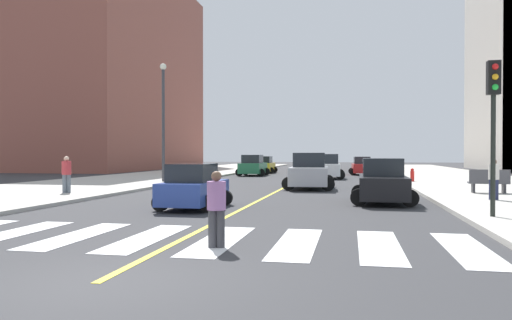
{
  "coord_description": "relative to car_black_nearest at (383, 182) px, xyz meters",
  "views": [
    {
      "loc": [
        3.89,
        -6.88,
        2.02
      ],
      "look_at": [
        -2.45,
        25.54,
        1.59
      ],
      "focal_mm": 34.12,
      "sensor_mm": 36.0,
      "label": 1
    }
  ],
  "objects": [
    {
      "name": "lane_divider_paint",
      "position": [
        -5.16,
        26.42,
        -0.85
      ],
      "size": [
        0.16,
        80.0,
        0.01
      ],
      "primitive_type": "cube",
      "color": "yellow",
      "rests_on": "ground"
    },
    {
      "name": "car_blue_third",
      "position": [
        -6.95,
        -3.38,
        -0.08
      ],
      "size": [
        2.34,
        3.72,
        1.65
      ],
      "rotation": [
        0.0,
        0.0,
        -0.01
      ],
      "color": "#2D479E",
      "rests_on": "ground"
    },
    {
      "name": "car_red_second",
      "position": [
        -0.24,
        26.99,
        -0.04
      ],
      "size": [
        2.54,
        3.97,
        1.74
      ],
      "rotation": [
        0.0,
        0.0,
        3.19
      ],
      "color": "red",
      "rests_on": "ground"
    },
    {
      "name": "car_silver_sixth",
      "position": [
        -3.62,
        7.52,
        0.11
      ],
      "size": [
        3.02,
        4.72,
        2.07
      ],
      "rotation": [
        0.0,
        0.0,
        3.19
      ],
      "color": "#B7B7BC",
      "rests_on": "ground"
    },
    {
      "name": "sidewalk_kerb_west",
      "position": [
        -17.36,
        6.42,
        -0.78
      ],
      "size": [
        10.0,
        120.0,
        0.15
      ],
      "primitive_type": "cube",
      "color": "#B2ADA3",
      "rests_on": "ground"
    },
    {
      "name": "pedestrian_crossing",
      "position": [
        -4.1,
        -10.44,
        0.05
      ],
      "size": [
        0.41,
        0.41,
        1.65
      ],
      "rotation": [
        0.0,
        0.0,
        3.38
      ],
      "color": "#38383D",
      "rests_on": "ground"
    },
    {
      "name": "street_lamp",
      "position": [
        -13.74,
        10.6,
        3.96
      ],
      "size": [
        0.44,
        0.44,
        7.97
      ],
      "color": "#38383D",
      "rests_on": "sidewalk_kerb_west"
    },
    {
      "name": "pedestrian_waiting_east",
      "position": [
        4.42,
        0.7,
        0.21
      ],
      "size": [
        0.41,
        0.41,
        1.66
      ],
      "rotation": [
        0.0,
        0.0,
        6.1
      ],
      "color": "#232847",
      "rests_on": "sidewalk_kerb_east"
    },
    {
      "name": "low_rise_brick_west",
      "position": [
        -33.11,
        40.2,
        12.18
      ],
      "size": [
        16.0,
        32.0,
        26.07
      ],
      "primitive_type": "cube",
      "color": "#904D40",
      "rests_on": "ground"
    },
    {
      "name": "pedestrian_walking_west",
      "position": [
        -14.62,
        0.56,
        0.26
      ],
      "size": [
        0.43,
        0.43,
        1.75
      ],
      "rotation": [
        0.0,
        0.0,
        0.64
      ],
      "color": "slate",
      "rests_on": "sidewalk_kerb_west"
    },
    {
      "name": "car_yellow_seventh",
      "position": [
        -10.13,
        29.24,
        -0.04
      ],
      "size": [
        2.45,
        3.92,
        1.75
      ],
      "rotation": [
        0.0,
        0.0,
        0.0
      ],
      "color": "gold",
      "rests_on": "ground"
    },
    {
      "name": "crosswalk_paint",
      "position": [
        -5.16,
        -9.58,
        -0.85
      ],
      "size": [
        13.5,
        4.0,
        0.01
      ],
      "color": "silver",
      "rests_on": "ground"
    },
    {
      "name": "park_bench",
      "position": [
        5.16,
        4.27,
        -0.17
      ],
      "size": [
        1.82,
        0.64,
        1.12
      ],
      "rotation": [
        0.0,
        0.0,
        1.53
      ],
      "color": "#47474C",
      "rests_on": "sidewalk_kerb_east"
    },
    {
      "name": "car_green_fourth",
      "position": [
        -10.11,
        23.2,
        0.04
      ],
      "size": [
        2.68,
        4.29,
        1.92
      ],
      "rotation": [
        0.0,
        0.0,
        -0.0
      ],
      "color": "#236B42",
      "rests_on": "ground"
    },
    {
      "name": "traffic_light_near_corner",
      "position": [
        2.88,
        -4.95,
        2.55
      ],
      "size": [
        0.36,
        0.41,
        4.62
      ],
      "rotation": [
        0.0,
        0.0,
        3.14
      ],
      "color": "black",
      "rests_on": "sidewalk_kerb_east"
    },
    {
      "name": "fire_hydrant",
      "position": [
        2.78,
        13.6,
        -0.28
      ],
      "size": [
        0.26,
        0.26,
        0.89
      ],
      "color": "red",
      "rests_on": "sidewalk_kerb_east"
    },
    {
      "name": "car_black_nearest",
      "position": [
        0.0,
        0.0,
        0.0
      ],
      "size": [
        2.6,
        4.12,
        1.83
      ],
      "rotation": [
        0.0,
        0.0,
        3.13
      ],
      "color": "black",
      "rests_on": "ground"
    },
    {
      "name": "ground_plane",
      "position": [
        -5.16,
        -13.58,
        -0.86
      ],
      "size": [
        220.0,
        220.0,
        0.0
      ],
      "primitive_type": "plane",
      "color": "#333335"
    },
    {
      "name": "car_white_fifth",
      "position": [
        -3.13,
        19.4,
        0.08
      ],
      "size": [
        2.86,
        4.51,
        1.99
      ],
      "rotation": [
        0.0,
        0.0,
        3.17
      ],
      "color": "silver",
      "rests_on": "ground"
    }
  ]
}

